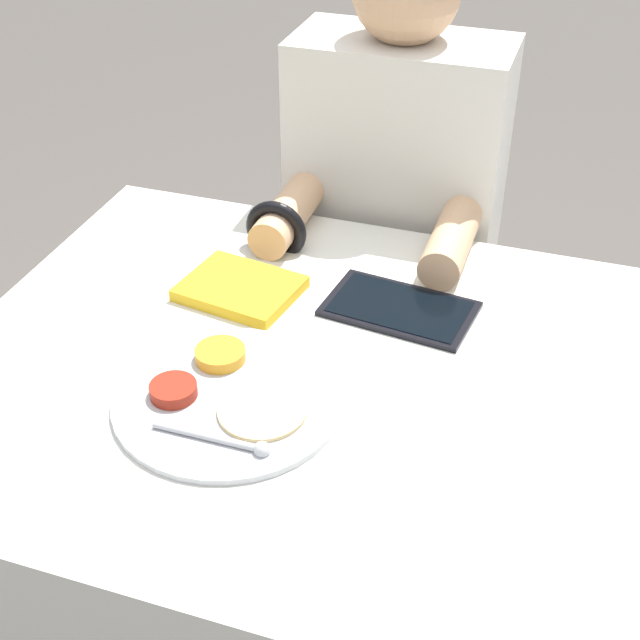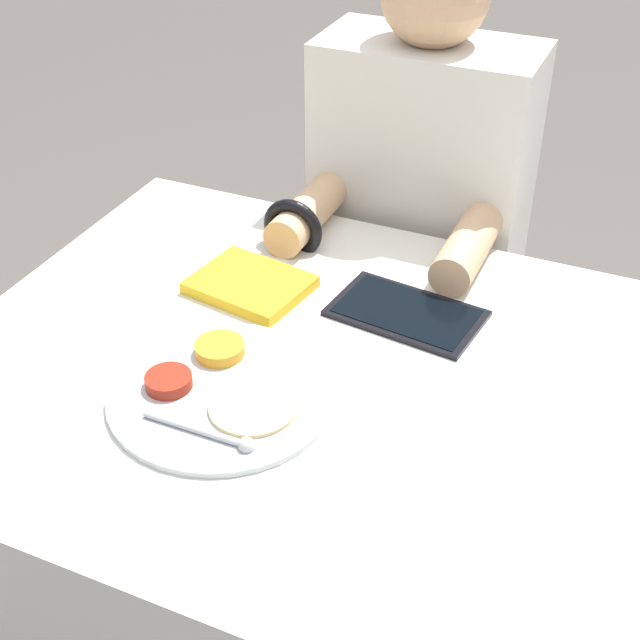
# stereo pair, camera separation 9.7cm
# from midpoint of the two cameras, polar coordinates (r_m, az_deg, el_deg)

# --- Properties ---
(dining_table) EXTENTS (1.13, 0.86, 0.72)m
(dining_table) POSITION_cam_midpoint_polar(r_m,az_deg,el_deg) (1.52, -1.04, -14.11)
(dining_table) COLOR silver
(dining_table) RESTS_ON ground_plane
(thali_tray) EXTENTS (0.32, 0.32, 0.03)m
(thali_tray) POSITION_cam_midpoint_polar(r_m,az_deg,el_deg) (1.23, -8.25, -4.95)
(thali_tray) COLOR #B7BABF
(thali_tray) RESTS_ON dining_table
(red_notebook) EXTENTS (0.20, 0.17, 0.02)m
(red_notebook) POSITION_cam_midpoint_polar(r_m,az_deg,el_deg) (1.44, -7.06, 1.91)
(red_notebook) COLOR silver
(red_notebook) RESTS_ON dining_table
(tablet_device) EXTENTS (0.24, 0.16, 0.01)m
(tablet_device) POSITION_cam_midpoint_polar(r_m,az_deg,el_deg) (1.39, 3.13, 0.68)
(tablet_device) COLOR black
(tablet_device) RESTS_ON dining_table
(person_diner) EXTENTS (0.40, 0.42, 1.19)m
(person_diner) POSITION_cam_midpoint_polar(r_m,az_deg,el_deg) (1.80, 3.02, 3.56)
(person_diner) COLOR black
(person_diner) RESTS_ON ground_plane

